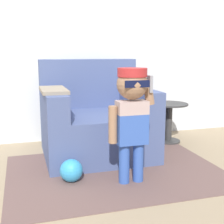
# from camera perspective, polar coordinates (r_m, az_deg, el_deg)

# --- Properties ---
(ground_plane) EXTENTS (10.00, 10.00, 0.00)m
(ground_plane) POSITION_cam_1_polar(r_m,az_deg,el_deg) (3.09, -5.36, -8.72)
(ground_plane) COLOR #998466
(wall_back) EXTENTS (10.00, 0.05, 2.60)m
(wall_back) POSITION_cam_1_polar(r_m,az_deg,el_deg) (3.72, -8.23, 14.88)
(wall_back) COLOR silver
(wall_back) RESTS_ON ground_plane
(armchair) EXTENTS (1.06, 0.95, 0.96)m
(armchair) POSITION_cam_1_polar(r_m,az_deg,el_deg) (3.18, -3.08, -1.73)
(armchair) COLOR #475684
(armchair) RESTS_ON ground_plane
(person_child) EXTENTS (0.37, 0.28, 0.92)m
(person_child) POSITION_cam_1_polar(r_m,az_deg,el_deg) (2.41, 3.61, 0.80)
(person_child) COLOR #3356AD
(person_child) RESTS_ON ground_plane
(side_table) EXTENTS (0.43, 0.43, 0.46)m
(side_table) POSITION_cam_1_polar(r_m,az_deg,el_deg) (3.67, 10.35, -1.20)
(side_table) COLOR #333333
(side_table) RESTS_ON ground_plane
(rug) EXTENTS (1.85, 1.35, 0.01)m
(rug) POSITION_cam_1_polar(r_m,az_deg,el_deg) (2.79, 0.70, -10.74)
(rug) COLOR brown
(rug) RESTS_ON ground_plane
(toy_ball) EXTENTS (0.19, 0.19, 0.19)m
(toy_ball) POSITION_cam_1_polar(r_m,az_deg,el_deg) (2.58, -7.46, -10.56)
(toy_ball) COLOR #3399D1
(toy_ball) RESTS_ON ground_plane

